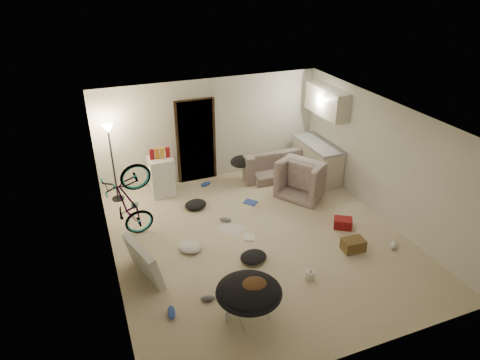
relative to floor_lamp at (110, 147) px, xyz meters
name	(u,v)px	position (x,y,z in m)	size (l,w,h in m)	color
floor	(260,240)	(2.40, -2.65, -1.32)	(5.50, 6.00, 0.02)	beige
ceiling	(263,118)	(2.40, -2.65, 1.20)	(5.50, 6.00, 0.02)	white
wall_back	(211,129)	(2.40, 0.36, -0.06)	(5.50, 0.02, 2.50)	silver
wall_front	(357,288)	(2.40, -5.66, -0.06)	(5.50, 0.02, 2.50)	silver
wall_left	(106,212)	(-0.36, -2.65, -0.06)	(0.02, 6.00, 2.50)	silver
wall_right	(384,161)	(5.16, -2.65, -0.06)	(0.02, 6.00, 2.50)	silver
doorway	(196,141)	(2.00, 0.32, -0.29)	(0.85, 0.10, 2.04)	black
door_trim	(196,142)	(2.00, 0.29, -0.29)	(0.97, 0.04, 2.10)	black
floor_lamp	(110,147)	(0.00, 0.00, 0.00)	(0.28, 0.28, 1.81)	black
kitchen_counter	(317,161)	(4.83, -0.65, -0.87)	(0.60, 1.50, 0.88)	beige
counter_top	(318,144)	(4.83, -0.65, -0.41)	(0.64, 1.54, 0.04)	gray
kitchen_uppers	(327,102)	(4.96, -0.65, 0.64)	(0.38, 1.40, 0.65)	beige
sofa	(276,165)	(3.93, -0.20, -1.04)	(1.84, 0.72, 0.54)	#394038
armchair	(307,180)	(4.20, -1.28, -0.97)	(1.03, 0.90, 0.67)	#394038
bicycle	(132,219)	(0.10, -1.69, -0.87)	(0.58, 1.67, 0.88)	black
book_asset	(226,324)	(1.04, -4.49, -1.30)	(0.16, 0.22, 0.02)	maroon
mini_fridge	(162,176)	(1.03, -0.10, -0.85)	(0.53, 0.53, 0.91)	white
snack_box_0	(152,156)	(0.86, -0.10, -0.31)	(0.10, 0.07, 0.30)	maroon
snack_box_1	(157,155)	(0.98, -0.10, -0.31)	(0.10, 0.07, 0.30)	#C17818
snack_box_2	(163,154)	(1.10, -0.10, -0.31)	(0.10, 0.07, 0.30)	gold
snack_box_3	(168,153)	(1.22, -0.10, -0.31)	(0.10, 0.07, 0.30)	maroon
saucer_chair	(249,297)	(1.41, -4.49, -0.88)	(1.00, 1.00, 0.71)	silver
hoodie	(253,287)	(1.46, -4.52, -0.68)	(0.48, 0.40, 0.22)	#54361D
sofa_drape	(241,161)	(2.98, -0.20, -0.77)	(0.56, 0.46, 0.28)	black
tv_box	(144,261)	(0.10, -2.95, -0.97)	(0.12, 1.03, 0.68)	silver
drink_case_a	(353,245)	(3.92, -3.60, -1.19)	(0.41, 0.29, 0.23)	brown
drink_case_b	(343,223)	(4.17, -2.88, -1.20)	(0.36, 0.26, 0.21)	maroon
juicer	(310,275)	(2.74, -4.04, -1.21)	(0.16, 0.16, 0.23)	white
newspaper	(231,228)	(2.00, -2.08, -1.30)	(0.39, 0.51, 0.01)	silver
book_blue	(250,202)	(2.78, -1.27, -1.29)	(0.21, 0.28, 0.03)	#3150B1
book_white	(249,237)	(2.23, -2.53, -1.29)	(0.20, 0.26, 0.02)	silver
shoe_0	(206,184)	(2.07, -0.11, -1.26)	(0.27, 0.11, 0.10)	#3150B1
shoe_1	(225,220)	(1.99, -1.79, -1.26)	(0.25, 0.10, 0.09)	slate
shoe_2	(171,312)	(0.31, -4.00, -1.25)	(0.29, 0.12, 0.11)	#3150B1
shoe_3	(208,298)	(0.94, -3.91, -1.26)	(0.25, 0.10, 0.09)	slate
shoe_4	(393,244)	(4.70, -3.81, -1.25)	(0.29, 0.12, 0.11)	white
clothes_lump_a	(253,257)	(2.03, -3.22, -1.23)	(0.50, 0.43, 0.16)	black
clothes_lump_b	(196,205)	(1.56, -1.02, -1.23)	(0.50, 0.43, 0.15)	black
clothes_lump_c	(190,247)	(1.03, -2.49, -1.24)	(0.46, 0.39, 0.14)	silver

